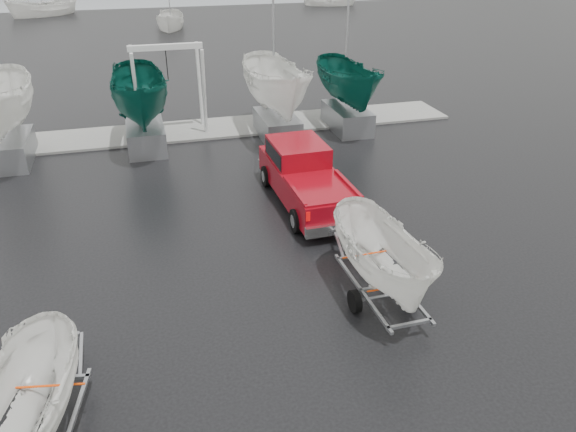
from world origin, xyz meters
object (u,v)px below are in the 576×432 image
at_px(boat_hoist, 168,77).
at_px(pickup_truck, 304,174).
at_px(trailer_hitched, 388,208).
at_px(trailer_parked, 11,354).

bearing_deg(boat_hoist, pickup_truck, -66.08).
bearing_deg(trailer_hitched, pickup_truck, 90.00).
relative_size(trailer_hitched, trailer_parked, 1.10).
bearing_deg(trailer_parked, pickup_truck, 60.22).
bearing_deg(trailer_parked, boat_hoist, 87.94).
distance_m(trailer_hitched, boat_hoist, 15.65).
xyz_separation_m(trailer_parked, boat_hoist, (4.06, 17.98, 0.17)).
relative_size(trailer_hitched, boat_hoist, 1.23).
xyz_separation_m(trailer_hitched, trailer_parked, (-8.06, -2.85, -0.24)).
bearing_deg(trailer_hitched, boat_hoist, 103.51).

